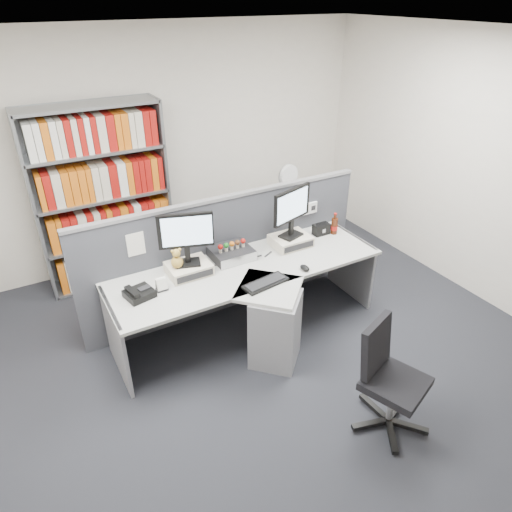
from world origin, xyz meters
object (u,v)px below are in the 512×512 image
desk (259,302)px  monitor_right (292,209)px  monitor_left (186,235)px  desktop_pc (231,253)px  desk_phone (139,293)px  mouse (305,268)px  cola_bottle (334,226)px  desk_fan (288,178)px  speaker (321,229)px  shelving_unit (103,200)px  office_chair (388,375)px  filing_cabinet (286,226)px  desk_calendar (161,285)px  keyboard (265,283)px

desk → monitor_right: (0.59, 0.38, 0.66)m
monitor_left → desktop_pc: (0.46, 0.06, -0.35)m
monitor_left → desk_phone: (-0.51, -0.15, -0.36)m
mouse → cola_bottle: (0.69, 0.46, 0.07)m
desktop_pc → desk_fan: 1.59m
desk → speaker: (1.00, 0.43, 0.32)m
monitor_right → desk_phone: bearing=-174.8°
shelving_unit → desk_fan: (2.10, -0.45, 0.01)m
mouse → office_chair: office_chair is taller
desk → monitor_right: 0.97m
desk_phone → desk_fan: desk_fan is taller
filing_cabinet → mouse: bearing=-117.2°
monitor_left → desktop_pc: 0.58m
mouse → cola_bottle: cola_bottle is taller
cola_bottle → desk_calendar: bearing=-176.1°
mouse → desk_phone: size_ratio=0.43×
desk_phone → desk_calendar: bearing=0.8°
speaker → shelving_unit: bearing=143.1°
keyboard → desk_calendar: (-0.82, 0.36, 0.04)m
shelving_unit → monitor_right: bearing=-44.6°
monitor_right → monitor_left: bearing=-180.0°
keyboard → office_chair: size_ratio=0.49×
keyboard → desk_calendar: bearing=156.5°
desktop_pc → desk_fan: bearing=37.4°
keyboard → desk_fan: size_ratio=0.95×
desk_calendar → speaker: bearing=5.8°
filing_cabinet → desk_calendar: bearing=-150.2°
desktop_pc → mouse: desktop_pc is taller
desk → filing_cabinet: desk is taller
desk_phone → filing_cabinet: (2.23, 1.16, -0.41)m
shelving_unit → desk_calendar: bearing=-87.3°
desk → desk_phone: bearing=166.9°
mouse → speaker: 0.76m
speaker → desktop_pc: bearing=179.1°
desk_fan → filing_cabinet: bearing=90.0°
desk_phone → office_chair: bearing=-48.0°
monitor_right → office_chair: (-0.22, -1.68, -0.65)m
monitor_left → mouse: 1.12m
cola_bottle → mouse: bearing=-146.4°
desktop_pc → desk_calendar: (-0.77, -0.20, 0.00)m
desktop_pc → monitor_left: bearing=-172.6°
speaker → cola_bottle: bearing=-23.0°
monitor_right → desk_fan: size_ratio=1.09×
desk_phone → monitor_right: bearing=5.2°
monitor_right → desk_fan: (0.61, 1.02, -0.13)m
mouse → shelving_unit: 2.36m
desk_calendar → office_chair: (1.18, -1.54, -0.30)m
desk → desk_calendar: size_ratio=21.62×
shelving_unit → desk: bearing=-64.0°
desk → shelving_unit: shelving_unit is taller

